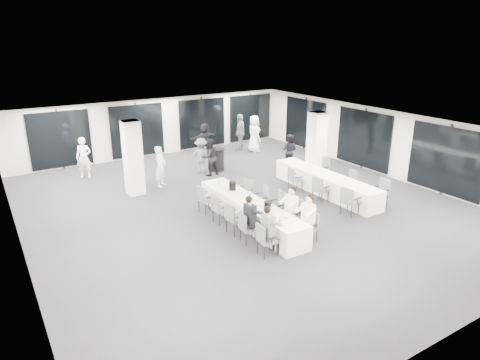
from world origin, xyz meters
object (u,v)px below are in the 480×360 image
object	(u,v)px
chair_main_right_near	(310,225)
standing_guest_c	(201,153)
chair_side_left_far	(294,178)
chair_side_right_mid	(350,180)
chair_side_left_mid	(319,188)
banquet_table_main	(250,212)
standing_guest_h	(289,148)
ice_bucket_near	(268,206)
chair_main_right_fourth	(262,197)
standing_guest_b	(210,155)
banquet_table_side	(325,183)
ice_bucket_far	(232,186)
cocktail_table	(217,159)
chair_side_left_near	(349,200)
chair_main_left_far	(205,198)
chair_main_left_fourth	(219,208)
chair_side_right_far	(322,167)
standing_guest_a	(160,164)
chair_main_left_second	(247,226)
standing_guest_f	(205,137)
standing_guest_e	(254,131)
chair_main_left_mid	(234,217)
chair_main_right_mid	(278,205)
standing_guest_d	(240,130)
chair_side_right_near	(381,190)
chair_main_right_second	(294,213)
chair_main_left_near	(265,238)

from	to	relation	value
chair_main_right_near	standing_guest_c	world-z (taller)	standing_guest_c
chair_side_left_far	chair_side_right_mid	bearing A→B (deg)	60.85
chair_side_left_mid	banquet_table_main	bearing A→B (deg)	-96.59
standing_guest_h	ice_bucket_near	world-z (taller)	standing_guest_h
chair_main_right_fourth	standing_guest_b	bearing A→B (deg)	8.36
chair_main_right_fourth	standing_guest_h	xyz separation A→B (m)	(4.07, 3.74, 0.32)
banquet_table_side	ice_bucket_near	world-z (taller)	ice_bucket_near
standing_guest_h	ice_bucket_far	size ratio (longest dim) A/B	6.10
cocktail_table	chair_side_left_near	bearing A→B (deg)	-79.39
chair_main_left_far	ice_bucket_far	world-z (taller)	ice_bucket_far
chair_main_left_fourth	chair_side_right_far	distance (m)	5.77
chair_main_right_near	standing_guest_h	distance (m)	7.44
chair_side_left_far	standing_guest_a	bearing A→B (deg)	-117.72
chair_main_left_second	chair_main_right_fourth	size ratio (longest dim) A/B	0.99
standing_guest_h	chair_side_right_mid	bearing A→B (deg)	142.79
chair_side_left_far	standing_guest_a	xyz separation A→B (m)	(-4.16, 3.17, 0.41)
chair_side_left_mid	standing_guest_f	world-z (taller)	standing_guest_f
chair_side_left_near	chair_side_left_far	distance (m)	2.91
chair_main_right_fourth	standing_guest_b	world-z (taller)	standing_guest_b
standing_guest_e	chair_side_right_far	bearing A→B (deg)	-178.13
chair_main_left_second	standing_guest_a	world-z (taller)	standing_guest_a
chair_main_right_fourth	banquet_table_side	bearing A→B (deg)	-71.47
standing_guest_c	standing_guest_f	size ratio (longest dim) A/B	0.96
chair_main_left_mid	chair_side_left_mid	world-z (taller)	chair_main_left_mid
chair_main_left_fourth	chair_main_right_mid	size ratio (longest dim) A/B	0.92
chair_main_left_second	chair_side_left_far	distance (m)	4.81
cocktail_table	standing_guest_b	distance (m)	0.86
chair_side_right_far	cocktail_table	bearing A→B (deg)	36.93
standing_guest_e	chair_side_left_mid	bearing A→B (deg)	169.39
standing_guest_d	chair_side_left_far	bearing A→B (deg)	38.32
chair_main_left_fourth	standing_guest_f	distance (m)	8.33
chair_main_right_mid	chair_side_right_near	world-z (taller)	chair_main_right_mid
chair_main_left_far	chair_main_right_fourth	distance (m)	1.93
chair_main_left_far	chair_side_left_far	distance (m)	3.94
chair_main_left_far	chair_main_right_second	xyz separation A→B (m)	(1.67, -2.66, 0.04)
chair_main_right_fourth	chair_side_right_near	size ratio (longest dim) A/B	0.98
standing_guest_e	chair_main_right_second	bearing A→B (deg)	158.26
chair_main_right_fourth	banquet_table_main	bearing A→B (deg)	135.35
banquet_table_side	chair_main_left_near	distance (m)	5.52
banquet_table_main	chair_main_left_second	distance (m)	1.39
banquet_table_side	chair_main_left_near	world-z (taller)	chair_main_left_near
chair_main_right_near	chair_main_right_second	xyz separation A→B (m)	(0.01, 0.79, 0.09)
chair_main_left_mid	standing_guest_h	xyz separation A→B (m)	(5.74, 4.63, 0.30)
chair_main_left_far	ice_bucket_near	distance (m)	2.55
chair_side_right_near	chair_side_right_far	size ratio (longest dim) A/B	0.93
chair_main_left_mid	chair_side_left_far	size ratio (longest dim) A/B	1.07
banquet_table_main	standing_guest_e	size ratio (longest dim) A/B	2.38
chair_main_left_fourth	chair_main_right_near	xyz separation A→B (m)	(1.66, -2.48, -0.03)
banquet_table_main	chair_side_left_mid	bearing A→B (deg)	3.60
standing_guest_b	standing_guest_h	world-z (taller)	standing_guest_b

